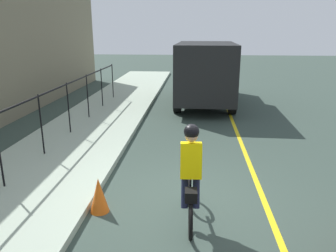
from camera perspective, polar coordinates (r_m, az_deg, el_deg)
The scene contains 7 objects.
ground_plane at distance 6.83m, azimuth 2.88°, elevation -12.80°, with size 80.00×80.00×0.00m, color #34443B.
lane_line_centre at distance 6.98m, azimuth 16.48°, elevation -12.81°, with size 36.00×0.12×0.01m, color yellow.
sidewalk at distance 7.66m, azimuth -23.89°, elevation -10.24°, with size 40.00×3.20×0.15m, color #A1B19D.
iron_fence at distance 8.25m, azimuth -24.12°, elevation 0.97°, with size 17.24×0.04×1.60m.
cyclist_lead at distance 5.73m, azimuth 3.94°, elevation -8.57°, with size 1.71×0.37×1.83m.
box_truck_background at distance 15.29m, azimuth 6.48°, elevation 9.57°, with size 6.76×2.66×2.78m.
traffic_cone_near at distance 6.44m, azimuth -11.85°, elevation -11.60°, with size 0.36×0.36×0.68m, color orange.
Camera 1 is at (-5.96, -0.15, 3.32)m, focal length 35.28 mm.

